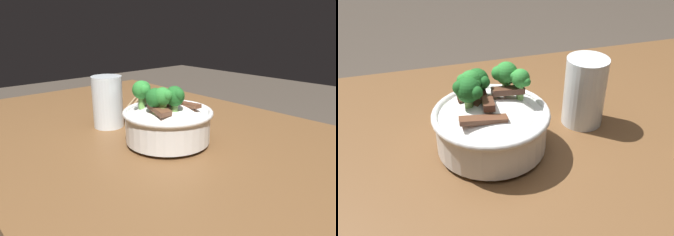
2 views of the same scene
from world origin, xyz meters
TOP-DOWN VIEW (x-y plane):
  - dining_table at (0.00, 0.00)m, footprint 1.47×0.79m
  - rice_bowl at (-0.01, -0.03)m, footprint 0.20×0.20m
  - drinking_glass at (-0.21, -0.06)m, footprint 0.08×0.08m
  - chopsticks_pair at (-0.40, 0.17)m, footprint 0.17×0.19m

SIDE VIEW (x-z plane):
  - dining_table at x=0.00m, z-range 0.27..1.02m
  - chopsticks_pair at x=-0.40m, z-range 0.75..0.76m
  - drinking_glass at x=-0.21m, z-range 0.74..0.88m
  - rice_bowl at x=-0.01m, z-range 0.74..0.88m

